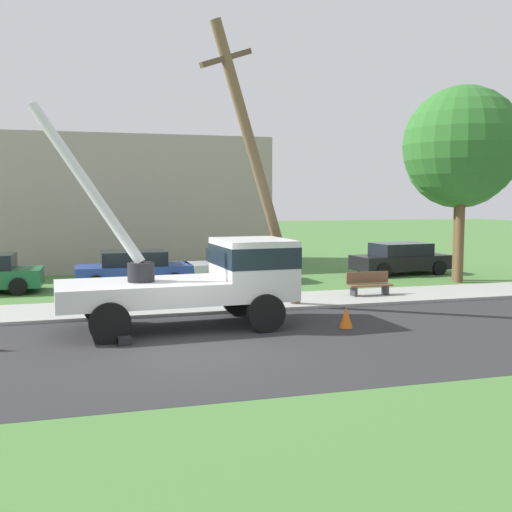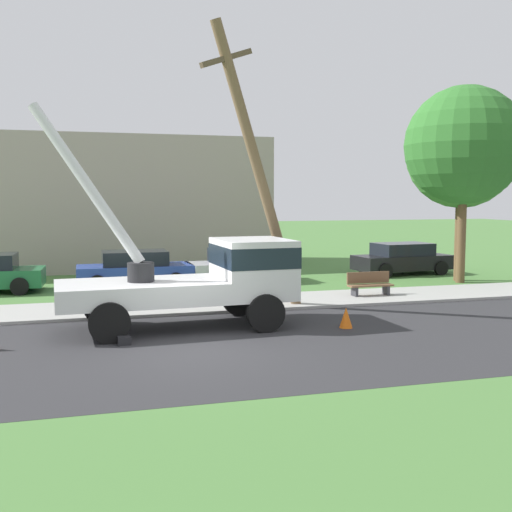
{
  "view_description": "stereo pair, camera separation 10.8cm",
  "coord_description": "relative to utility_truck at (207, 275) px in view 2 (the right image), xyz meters",
  "views": [
    {
      "loc": [
        -2.6,
        -13.89,
        3.5
      ],
      "look_at": [
        2.19,
        2.62,
        1.86
      ],
      "focal_mm": 43.25,
      "sensor_mm": 36.0,
      "label": 1
    },
    {
      "loc": [
        -2.5,
        -13.92,
        3.5
      ],
      "look_at": [
        2.19,
        2.62,
        1.86
      ],
      "focal_mm": 43.25,
      "sensor_mm": 36.0,
      "label": 2
    }
  ],
  "objects": [
    {
      "name": "parked_sedan_silver",
      "position": [
        3.03,
        8.0,
        -0.7
      ],
      "size": [
        4.55,
        2.28,
        1.42
      ],
      "color": "#B7B7BF",
      "rests_on": "ground"
    },
    {
      "name": "lowrise_building_backdrop",
      "position": [
        -3.16,
        15.55,
        1.79
      ],
      "size": [
        18.0,
        6.0,
        6.4
      ],
      "primitive_type": "cube",
      "color": "#A5998C",
      "rests_on": "ground"
    },
    {
      "name": "parked_sedan_blue",
      "position": [
        -1.28,
        7.88,
        -0.7
      ],
      "size": [
        4.4,
        2.03,
        1.42
      ],
      "color": "#263F99",
      "rests_on": "ground"
    },
    {
      "name": "ground_plane",
      "position": [
        -0.74,
        9.63,
        -1.41
      ],
      "size": [
        120.0,
        120.0,
        0.0
      ],
      "primitive_type": "plane",
      "color": "#477538"
    },
    {
      "name": "traffic_cone_ahead",
      "position": [
        3.53,
        -1.27,
        -1.13
      ],
      "size": [
        0.36,
        0.36,
        0.56
      ],
      "primitive_type": "cone",
      "color": "orange",
      "rests_on": "ground"
    },
    {
      "name": "park_bench",
      "position": [
        6.36,
        3.07,
        -0.95
      ],
      "size": [
        1.6,
        0.45,
        0.9
      ],
      "color": "brown",
      "rests_on": "ground"
    },
    {
      "name": "roadside_tree_near",
      "position": [
        11.69,
        5.59,
        4.16
      ],
      "size": [
        4.77,
        4.77,
        7.97
      ],
      "color": "brown",
      "rests_on": "ground"
    },
    {
      "name": "road_asphalt",
      "position": [
        -0.74,
        -2.37,
        -1.4
      ],
      "size": [
        80.0,
        7.83,
        0.01
      ],
      "primitive_type": "cube",
      "color": "#2B2B2D",
      "rests_on": "ground"
    },
    {
      "name": "leaning_utility_pole",
      "position": [
        1.88,
        1.6,
        2.97
      ],
      "size": [
        3.57,
        1.63,
        8.56
      ],
      "color": "brown",
      "rests_on": "ground"
    },
    {
      "name": "sidewalk_strip",
      "position": [
        -0.74,
        3.0,
        -1.36
      ],
      "size": [
        80.0,
        2.91,
        0.1
      ],
      "primitive_type": "cube",
      "color": "#9E9E99",
      "rests_on": "ground"
    },
    {
      "name": "roadside_tree_far",
      "position": [
        11.97,
        6.16,
        3.88
      ],
      "size": [
        4.53,
        4.53,
        7.58
      ],
      "color": "brown",
      "rests_on": "ground"
    },
    {
      "name": "utility_truck",
      "position": [
        0.0,
        0.0,
        0.0
      ],
      "size": [
        6.86,
        3.21,
        5.98
      ],
      "color": "silver",
      "rests_on": "ground"
    },
    {
      "name": "parked_sedan_black",
      "position": [
        10.77,
        8.71,
        -0.7
      ],
      "size": [
        4.53,
        2.25,
        1.42
      ],
      "color": "black",
      "rests_on": "ground"
    }
  ]
}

